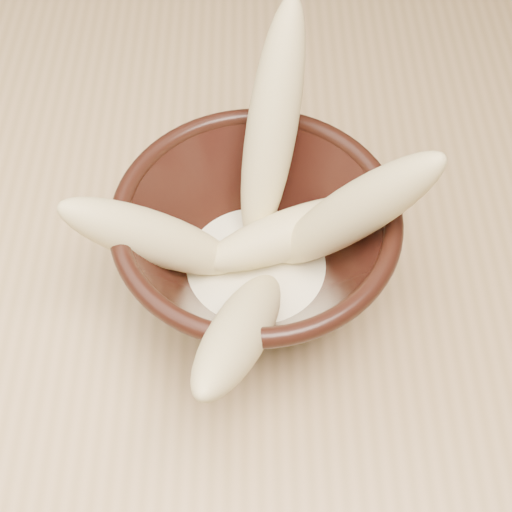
{
  "coord_description": "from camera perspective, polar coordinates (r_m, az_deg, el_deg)",
  "views": [
    {
      "loc": [
        0.03,
        -0.36,
        1.2
      ],
      "look_at": [
        0.03,
        -0.09,
        0.8
      ],
      "focal_mm": 50.0,
      "sensor_mm": 36.0,
      "label": 1
    }
  ],
  "objects": [
    {
      "name": "bowl",
      "position": [
        0.47,
        0.0,
        0.58
      ],
      "size": [
        0.18,
        0.18,
        0.1
      ],
      "rotation": [
        0.0,
        0.0,
        -0.13
      ],
      "color": "black",
      "rests_on": "table"
    },
    {
      "name": "table",
      "position": [
        0.64,
        -3.18,
        0.23
      ],
      "size": [
        1.2,
        0.8,
        0.75
      ],
      "color": "tan",
      "rests_on": "ground"
    },
    {
      "name": "banana_upright",
      "position": [
        0.47,
        1.28,
        10.23
      ],
      "size": [
        0.07,
        0.13,
        0.16
      ],
      "primitive_type": "ellipsoid",
      "rotation": [
        0.58,
        0.0,
        2.86
      ],
      "color": "#D8C67F",
      "rests_on": "bowl"
    },
    {
      "name": "milk_puddle",
      "position": [
        0.49,
        0.0,
        -1.04
      ],
      "size": [
        0.1,
        0.1,
        0.01
      ],
      "primitive_type": "cylinder",
      "color": "#F6F0C6",
      "rests_on": "bowl"
    },
    {
      "name": "banana_across",
      "position": [
        0.48,
        2.96,
        1.87
      ],
      "size": [
        0.13,
        0.08,
        0.04
      ],
      "primitive_type": "ellipsoid",
      "rotation": [
        1.5,
        0.0,
        1.93
      ],
      "color": "#D8C67F",
      "rests_on": "bowl"
    },
    {
      "name": "banana_left",
      "position": [
        0.45,
        -8.09,
        1.41
      ],
      "size": [
        0.13,
        0.05,
        0.11
      ],
      "primitive_type": "ellipsoid",
      "rotation": [
        0.87,
        0.0,
        -1.42
      ],
      "color": "#D8C67F",
      "rests_on": "bowl"
    },
    {
      "name": "banana_right",
      "position": [
        0.44,
        7.63,
        3.38
      ],
      "size": [
        0.12,
        0.06,
        0.15
      ],
      "primitive_type": "ellipsoid",
      "rotation": [
        0.6,
        0.0,
        1.32
      ],
      "color": "#D8C67F",
      "rests_on": "bowl"
    },
    {
      "name": "banana_front",
      "position": [
        0.41,
        -1.17,
        -5.87
      ],
      "size": [
        0.08,
        0.15,
        0.12
      ],
      "primitive_type": "ellipsoid",
      "rotation": [
        0.95,
        0.0,
        -0.3
      ],
      "color": "#D8C67F",
      "rests_on": "bowl"
    }
  ]
}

